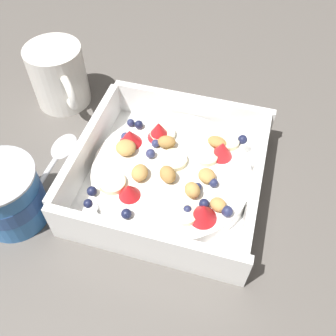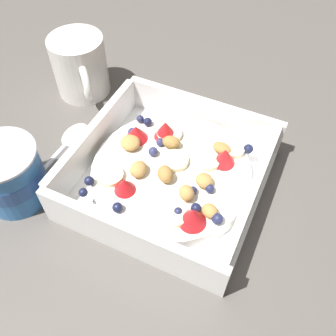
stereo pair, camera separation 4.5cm
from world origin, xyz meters
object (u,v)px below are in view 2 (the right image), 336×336
yogurt_cup (9,175)px  coffee_mug (80,67)px  fruit_bowl (168,173)px  spoon (63,145)px

yogurt_cup → coffee_mug: coffee_mug is taller
fruit_bowl → coffee_mug: size_ratio=2.35×
fruit_bowl → coffee_mug: bearing=-28.9°
spoon → yogurt_cup: yogurt_cup is taller
fruit_bowl → spoon: size_ratio=1.27×
spoon → coffee_mug: 0.13m
yogurt_cup → coffee_mug: bearing=-80.3°
fruit_bowl → coffee_mug: (0.20, -0.11, 0.02)m
coffee_mug → yogurt_cup: bearing=99.7°
spoon → coffee_mug: (0.04, -0.11, 0.04)m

